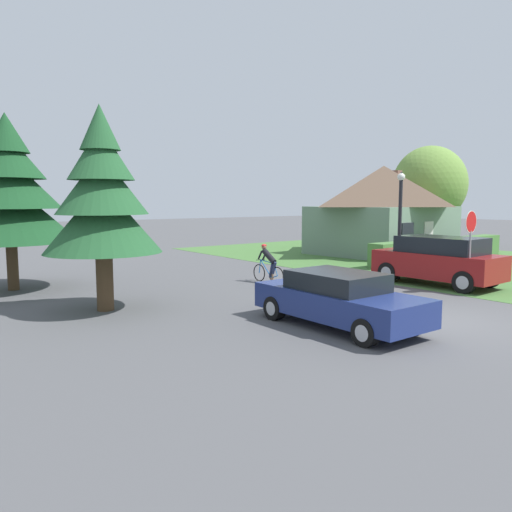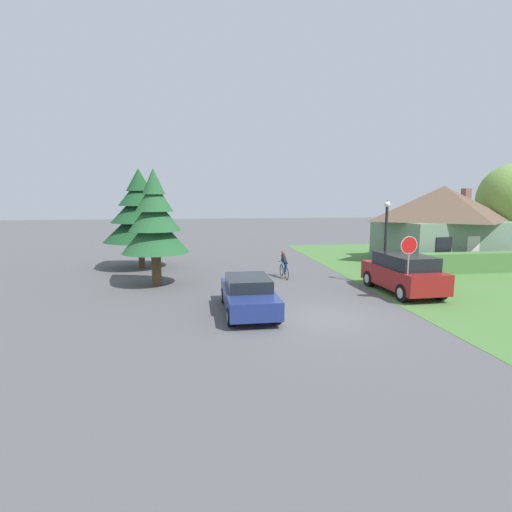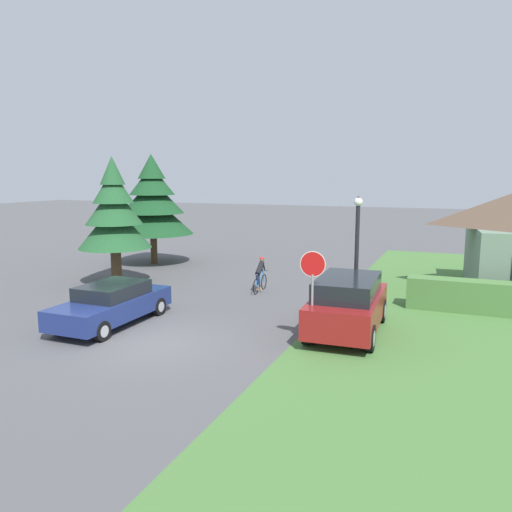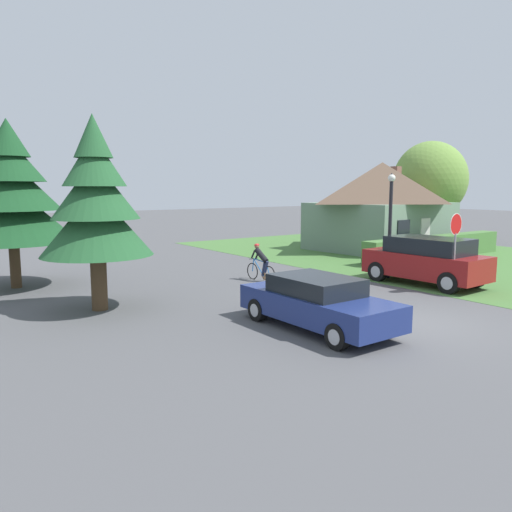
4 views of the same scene
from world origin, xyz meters
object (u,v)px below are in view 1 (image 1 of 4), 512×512
(cyclist, at_px, (268,264))
(conifer_tall_far, at_px, (9,193))
(parked_suv_right, at_px, (438,260))
(stop_sign, at_px, (470,235))
(street_lamp, at_px, (400,216))
(cottage_house, at_px, (383,208))
(sedan_left_lane, at_px, (338,299))
(deciduous_tree_right, at_px, (429,184))
(conifer_tall_near, at_px, (102,197))

(cyclist, relative_size, conifer_tall_far, 0.28)
(parked_suv_right, bearing_deg, stop_sign, 154.14)
(street_lamp, bearing_deg, cottage_house, 42.38)
(street_lamp, bearing_deg, cyclist, 150.93)
(sedan_left_lane, xyz_separation_m, cyclist, (2.82, 6.35, 0.03))
(street_lamp, xyz_separation_m, deciduous_tree_right, (13.92, 8.05, 1.70))
(conifer_tall_near, bearing_deg, deciduous_tree_right, 14.29)
(street_lamp, bearing_deg, stop_sign, -100.44)
(cyclist, bearing_deg, parked_suv_right, -135.25)
(sedan_left_lane, xyz_separation_m, conifer_tall_far, (-5.39, 10.57, 2.73))
(cyclist, xyz_separation_m, stop_sign, (4.00, -5.90, 1.29))
(cottage_house, xyz_separation_m, conifer_tall_near, (-19.01, -5.33, 0.56))
(street_lamp, distance_m, deciduous_tree_right, 16.16)
(stop_sign, distance_m, conifer_tall_far, 15.92)
(cottage_house, relative_size, deciduous_tree_right, 1.28)
(street_lamp, bearing_deg, sedan_left_lane, -153.01)
(sedan_left_lane, height_order, parked_suv_right, parked_suv_right)
(cottage_house, relative_size, street_lamp, 2.05)
(parked_suv_right, relative_size, street_lamp, 1.08)
(parked_suv_right, bearing_deg, deciduous_tree_right, -57.17)
(sedan_left_lane, height_order, cyclist, cyclist)
(sedan_left_lane, relative_size, deciduous_tree_right, 0.67)
(cyclist, relative_size, deciduous_tree_right, 0.25)
(cyclist, height_order, conifer_tall_far, conifer_tall_far)
(sedan_left_lane, bearing_deg, conifer_tall_far, 26.84)
(parked_suv_right, relative_size, conifer_tall_far, 0.75)
(cyclist, relative_size, parked_suv_right, 0.38)
(cottage_house, height_order, deciduous_tree_right, deciduous_tree_right)
(deciduous_tree_right, bearing_deg, cyclist, -163.52)
(conifer_tall_far, relative_size, deciduous_tree_right, 0.90)
(parked_suv_right, distance_m, conifer_tall_far, 15.65)
(cottage_house, bearing_deg, conifer_tall_far, 175.73)
(parked_suv_right, xyz_separation_m, stop_sign, (-0.71, -1.62, 1.08))
(sedan_left_lane, relative_size, conifer_tall_near, 0.78)
(street_lamp, xyz_separation_m, conifer_tall_near, (-11.41, 1.60, 0.71))
(street_lamp, relative_size, deciduous_tree_right, 0.62)
(cyclist, height_order, parked_suv_right, parked_suv_right)
(conifer_tall_near, bearing_deg, conifer_tall_far, 105.17)
(sedan_left_lane, height_order, stop_sign, stop_sign)
(cottage_house, xyz_separation_m, street_lamp, (-7.59, -6.93, -0.15))
(cyclist, height_order, street_lamp, street_lamp)
(sedan_left_lane, bearing_deg, conifer_tall_near, 36.32)
(cottage_house, distance_m, stop_sign, 13.16)
(street_lamp, distance_m, conifer_tall_near, 11.55)
(stop_sign, xyz_separation_m, deciduous_tree_right, (14.53, 11.38, 2.24))
(cottage_house, height_order, conifer_tall_far, conifer_tall_far)
(cottage_house, height_order, conifer_tall_near, conifer_tall_near)
(cyclist, distance_m, deciduous_tree_right, 19.64)
(cyclist, distance_m, street_lamp, 5.59)
(conifer_tall_near, bearing_deg, parked_suv_right, -16.04)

